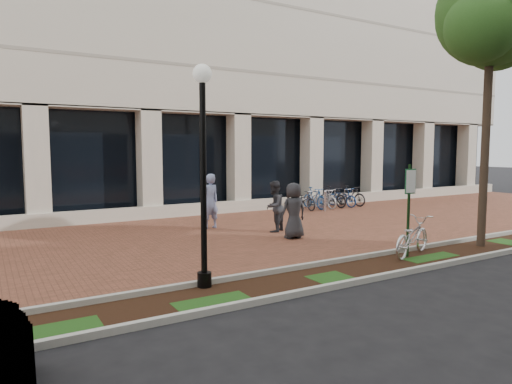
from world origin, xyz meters
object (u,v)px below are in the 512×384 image
pedestrian_left (210,201)px  pedestrian_right (294,211)px  street_tree (491,20)px  locked_bicycle (412,237)px  lamppost (203,164)px  bike_rack_cluster (328,198)px  parking_sign (409,198)px  pedestrian_mid (274,206)px  bollard (325,201)px

pedestrian_left → pedestrian_right: bearing=108.1°
street_tree → locked_bicycle: 6.23m
lamppost → pedestrian_left: lamppost is taller
locked_bicycle → bike_rack_cluster: (4.39, 8.53, -0.03)m
parking_sign → lamppost: size_ratio=0.54×
lamppost → street_tree: bearing=-3.2°
street_tree → lamppost: bearing=176.8°
parking_sign → street_tree: street_tree is taller
lamppost → pedestrian_left: 6.82m
street_tree → pedestrian_left: size_ratio=4.14×
pedestrian_mid → bike_rack_cluster: size_ratio=0.48×
street_tree → pedestrian_right: (-3.88, 3.56, -5.29)m
pedestrian_left → bike_rack_cluster: 7.42m
parking_sign → pedestrian_right: 3.64m
lamppost → pedestrian_mid: lamppost is taller
locked_bicycle → bollard: (3.46, 7.63, -0.03)m
bollard → bike_rack_cluster: bearing=44.2°
lamppost → pedestrian_mid: (4.46, 4.34, -1.59)m
locked_bicycle → bike_rack_cluster: 9.60m
parking_sign → bollard: bearing=69.5°
parking_sign → lamppost: (-5.42, 0.32, 0.94)m
lamppost → pedestrian_right: size_ratio=2.53×
lamppost → bollard: bearing=39.0°
pedestrian_left → bollard: bearing=-176.0°
pedestrian_left → pedestrian_mid: (1.54, -1.64, -0.10)m
bike_rack_cluster → parking_sign: bearing=-121.1°
parking_sign → pedestrian_left: (-2.50, 6.30, -0.55)m
pedestrian_left → bollard: (6.12, 1.35, -0.47)m
parking_sign → lamppost: bearing=-178.5°
pedestrian_mid → bollard: (4.58, 2.99, -0.37)m
bike_rack_cluster → locked_bicycle: bearing=-120.3°
pedestrian_mid → locked_bicycle: bearing=70.5°
pedestrian_mid → pedestrian_right: (-0.11, -1.24, 0.01)m
lamppost → pedestrian_left: (2.92, 5.98, -1.49)m
locked_bicycle → pedestrian_mid: 4.78m
parking_sign → street_tree: size_ratio=0.30×
street_tree → bollard: (0.81, 7.79, -5.67)m
lamppost → locked_bicycle: size_ratio=2.26×
pedestrian_left → bollard: pedestrian_left is taller
bike_rack_cluster → pedestrian_right: bearing=-140.6°
street_tree → pedestrian_left: (-5.32, 6.44, -5.20)m
street_tree → pedestrian_mid: 8.09m
bollard → parking_sign: bearing=-115.4°
lamppost → locked_bicycle: bearing=-3.0°
parking_sign → pedestrian_left: size_ratio=1.24×
pedestrian_mid → lamppost: bearing=11.1°
pedestrian_right → pedestrian_left: bearing=-60.2°
bollard → pedestrian_left: bearing=-167.5°
pedestrian_right → street_tree: bearing=140.7°
bollard → bike_rack_cluster: bike_rack_cluster is taller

